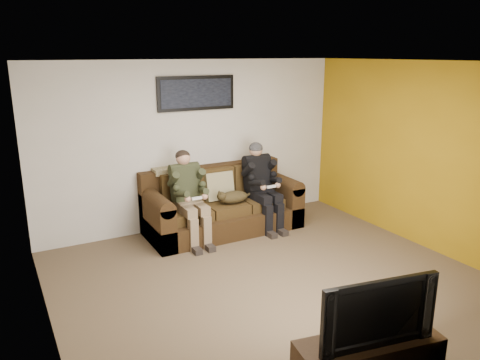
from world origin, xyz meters
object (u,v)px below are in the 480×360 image
sofa (221,207)px  tv_stand (368,360)px  person_left (188,191)px  framed_poster (196,93)px  television (372,308)px  cat (233,197)px  person_right (261,180)px

sofa → tv_stand: bearing=-97.4°
person_left → framed_poster: (0.41, 0.58, 1.34)m
tv_stand → television: 0.49m
cat → television: 3.60m
sofa → framed_poster: framed_poster is taller
television → tv_stand: bearing=0.0°
television → person_right: bearing=82.8°
sofa → framed_poster: 1.79m
framed_poster → television: size_ratio=1.21×
person_right → cat: 0.56m
sofa → person_left: 0.75m
tv_stand → television: (0.00, 0.00, 0.49)m
cat → television: television is taller
sofa → person_right: person_right is taller
person_right → tv_stand: 3.79m
tv_stand → cat: bearing=90.7°
person_left → person_right: person_right is taller
sofa → television: (-0.49, -3.78, 0.32)m
person_left → television: (0.12, -3.59, -0.07)m
television → person_left: bearing=101.9°
framed_poster → tv_stand: framed_poster is taller
sofa → person_right: 0.75m
sofa → tv_stand: size_ratio=1.89×
person_right → television: 3.75m
person_right → cat: size_ratio=2.03×
framed_poster → television: bearing=-94.0°
person_left → framed_poster: size_ratio=1.06×
person_left → framed_poster: 1.52m
person_right → tv_stand: size_ratio=1.07×
person_left → cat: (0.70, -0.04, -0.18)m
person_left → person_right: 1.23m
sofa → tv_stand: sofa is taller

